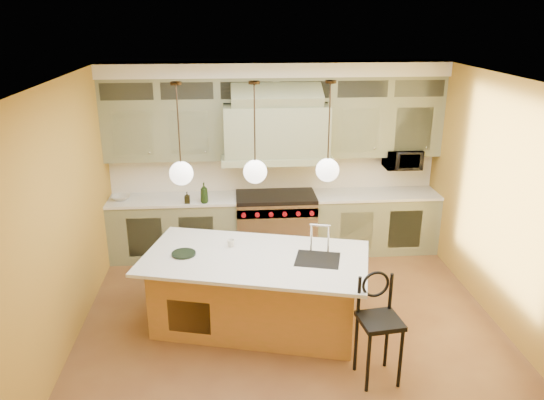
{
  "coord_description": "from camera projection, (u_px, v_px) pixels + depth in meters",
  "views": [
    {
      "loc": [
        -0.65,
        -5.4,
        3.57
      ],
      "look_at": [
        -0.17,
        0.7,
        1.39
      ],
      "focal_mm": 35.0,
      "sensor_mm": 36.0,
      "label": 1
    }
  ],
  "objects": [
    {
      "name": "floor",
      "position": [
        291.0,
        329.0,
        6.31
      ],
      "size": [
        5.0,
        5.0,
        0.0
      ],
      "primitive_type": "plane",
      "color": "brown",
      "rests_on": "ground"
    },
    {
      "name": "ceiling",
      "position": [
        294.0,
        82.0,
        5.34
      ],
      "size": [
        5.0,
        5.0,
        0.0
      ],
      "primitive_type": "plane",
      "rotation": [
        3.14,
        0.0,
        0.0
      ],
      "color": "white",
      "rests_on": "wall_back"
    },
    {
      "name": "wall_back",
      "position": [
        274.0,
        157.0,
        8.18
      ],
      "size": [
        5.0,
        0.0,
        5.0
      ],
      "primitive_type": "plane",
      "rotation": [
        1.57,
        0.0,
        0.0
      ],
      "color": "#B28631",
      "rests_on": "ground"
    },
    {
      "name": "wall_front",
      "position": [
        336.0,
        353.0,
        3.48
      ],
      "size": [
        5.0,
        0.0,
        5.0
      ],
      "primitive_type": "plane",
      "rotation": [
        -1.57,
        0.0,
        0.0
      ],
      "color": "#B28631",
      "rests_on": "ground"
    },
    {
      "name": "wall_left",
      "position": [
        60.0,
        223.0,
        5.64
      ],
      "size": [
        0.0,
        5.0,
        5.0
      ],
      "primitive_type": "plane",
      "rotation": [
        1.57,
        0.0,
        1.57
      ],
      "color": "#B28631",
      "rests_on": "ground"
    },
    {
      "name": "wall_right",
      "position": [
        511.0,
        209.0,
        6.01
      ],
      "size": [
        0.0,
        5.0,
        5.0
      ],
      "primitive_type": "plane",
      "rotation": [
        1.57,
        0.0,
        -1.57
      ],
      "color": "#B28631",
      "rests_on": "ground"
    },
    {
      "name": "back_cabinetry",
      "position": [
        275.0,
        163.0,
        7.93
      ],
      "size": [
        5.0,
        0.77,
        2.9
      ],
      "color": "gray",
      "rests_on": "floor"
    },
    {
      "name": "range",
      "position": [
        276.0,
        224.0,
        8.17
      ],
      "size": [
        1.2,
        0.74,
        0.96
      ],
      "color": "silver",
      "rests_on": "floor"
    },
    {
      "name": "kitchen_island",
      "position": [
        257.0,
        289.0,
        6.27
      ],
      "size": [
        2.81,
        1.95,
        1.35
      ],
      "rotation": [
        0.0,
        0.0,
        -0.26
      ],
      "color": "#AC813D",
      "rests_on": "floor"
    },
    {
      "name": "counter_stool",
      "position": [
        379.0,
        322.0,
        5.29
      ],
      "size": [
        0.45,
        0.45,
        1.14
      ],
      "rotation": [
        0.0,
        0.0,
        0.13
      ],
      "color": "black",
      "rests_on": "floor"
    },
    {
      "name": "microwave",
      "position": [
        402.0,
        159.0,
        8.09
      ],
      "size": [
        0.54,
        0.37,
        0.3
      ],
      "primitive_type": "imported",
      "color": "black",
      "rests_on": "back_cabinetry"
    },
    {
      "name": "oil_bottle_a",
      "position": [
        204.0,
        193.0,
        7.68
      ],
      "size": [
        0.12,
        0.12,
        0.3
      ],
      "primitive_type": "imported",
      "rotation": [
        0.0,
        0.0,
        -0.05
      ],
      "color": "black",
      "rests_on": "back_cabinetry"
    },
    {
      "name": "oil_bottle_b",
      "position": [
        187.0,
        198.0,
        7.68
      ],
      "size": [
        0.08,
        0.08,
        0.17
      ],
      "primitive_type": "imported",
      "rotation": [
        0.0,
        0.0,
        -0.0
      ],
      "color": "black",
      "rests_on": "back_cabinetry"
    },
    {
      "name": "fruit_bowl",
      "position": [
        121.0,
        198.0,
        7.84
      ],
      "size": [
        0.3,
        0.3,
        0.07
      ],
      "primitive_type": "imported",
      "rotation": [
        0.0,
        0.0,
        -0.12
      ],
      "color": "beige",
      "rests_on": "back_cabinetry"
    },
    {
      "name": "cup",
      "position": [
        231.0,
        243.0,
        6.32
      ],
      "size": [
        0.1,
        0.1,
        0.09
      ],
      "primitive_type": "imported",
      "rotation": [
        0.0,
        0.0,
        -0.02
      ],
      "color": "silver",
      "rests_on": "kitchen_island"
    },
    {
      "name": "pendant_left",
      "position": [
        181.0,
        171.0,
        5.72
      ],
      "size": [
        0.26,
        0.26,
        1.11
      ],
      "color": "#2D2319",
      "rests_on": "ceiling"
    },
    {
      "name": "pendant_center",
      "position": [
        255.0,
        169.0,
        5.78
      ],
      "size": [
        0.26,
        0.26,
        1.11
      ],
      "color": "#2D2319",
      "rests_on": "ceiling"
    },
    {
      "name": "pendant_right",
      "position": [
        328.0,
        168.0,
        5.83
      ],
      "size": [
        0.26,
        0.26,
        1.11
      ],
      "color": "#2D2319",
      "rests_on": "ceiling"
    }
  ]
}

